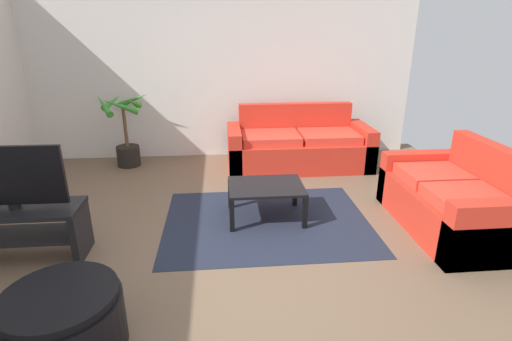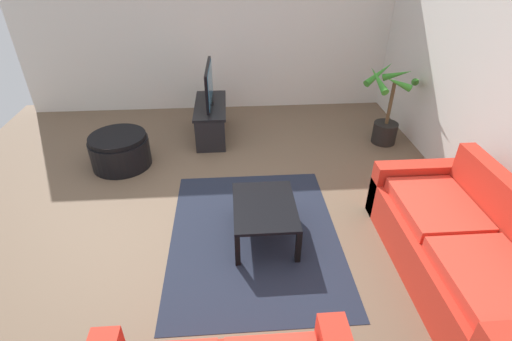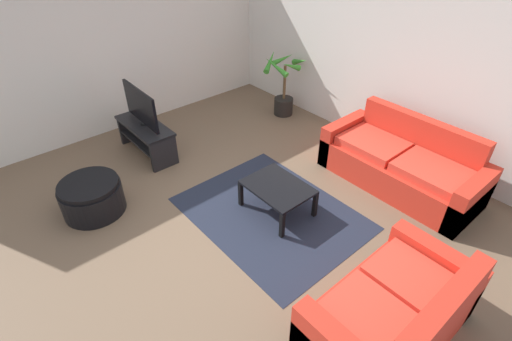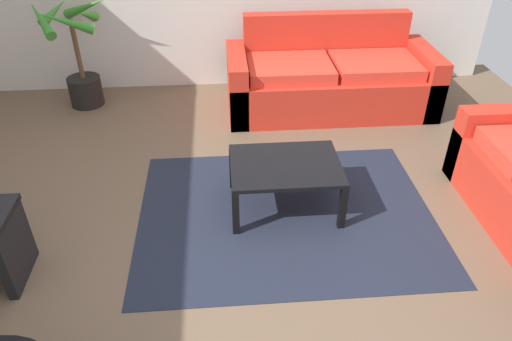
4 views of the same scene
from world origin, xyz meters
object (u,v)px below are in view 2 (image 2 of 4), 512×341
object	(u,v)px
ottoman	(120,150)
potted_palm	(388,112)
couch_main	(464,253)
tv_stand	(211,115)
tv	(209,84)
coffee_table	(265,209)

from	to	relation	value
ottoman	potted_palm	bearing A→B (deg)	95.86
couch_main	tv_stand	world-z (taller)	couch_main
potted_palm	ottoman	bearing A→B (deg)	-84.14
tv_stand	tv	size ratio (longest dim) A/B	1.17
tv_stand	potted_palm	size ratio (longest dim) A/B	0.99
tv	potted_palm	xyz separation A→B (m)	(0.40, 2.51, -0.32)
tv_stand	coffee_table	world-z (taller)	tv_stand
coffee_table	ottoman	size ratio (longest dim) A/B	1.06
couch_main	tv	world-z (taller)	tv
coffee_table	ottoman	distance (m)	2.32
couch_main	potted_palm	distance (m)	2.59
potted_palm	ottoman	distance (m)	3.70
couch_main	ottoman	xyz separation A→B (m)	(-2.19, -3.42, -0.09)
coffee_table	tv	bearing A→B (deg)	-165.63
potted_palm	ottoman	world-z (taller)	potted_palm
tv	coffee_table	bearing A→B (deg)	14.37
coffee_table	ottoman	xyz separation A→B (m)	(-1.51, -1.76, -0.12)
ottoman	tv_stand	bearing A→B (deg)	123.69
tv_stand	potted_palm	world-z (taller)	potted_palm
tv_stand	ottoman	xyz separation A→B (m)	(0.78, -1.17, -0.11)
couch_main	tv	xyz separation A→B (m)	(-2.97, -2.25, 0.50)
tv	ottoman	bearing A→B (deg)	-56.38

